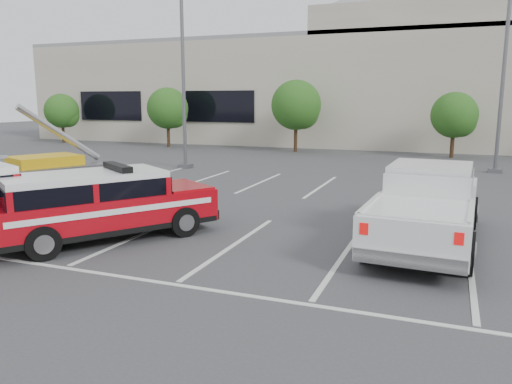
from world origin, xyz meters
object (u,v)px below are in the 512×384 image
at_px(tree_mid_left, 298,107).
at_px(white_pickup, 426,213).
at_px(light_pole_mid, 504,64).
at_px(fire_chief_suv, 102,210).
at_px(tree_far_left, 63,112).
at_px(tree_mid_right, 456,117).
at_px(tree_left, 169,110).
at_px(convention_building, 392,85).
at_px(light_pole_left, 183,66).
at_px(utility_rig, 43,178).

relative_size(tree_mid_left, white_pickup, 0.76).
distance_m(light_pole_mid, fire_chief_suv, 20.13).
relative_size(tree_far_left, tree_mid_right, 1.00).
bearing_deg(tree_left, fire_chief_suv, -63.04).
xyz_separation_m(tree_far_left, tree_left, (10.00, 0.00, 0.27)).
bearing_deg(tree_far_left, convention_building, 21.37).
xyz_separation_m(fire_chief_suv, white_pickup, (7.72, 2.65, -0.01)).
bearing_deg(light_pole_mid, convention_building, 113.26).
bearing_deg(convention_building, light_pole_left, -112.39).
distance_m(tree_left, fire_chief_suv, 25.61).
bearing_deg(white_pickup, tree_left, 136.94).
distance_m(tree_mid_left, utility_rig, 19.34).
bearing_deg(light_pole_left, light_pole_mid, 14.93).
distance_m(fire_chief_suv, utility_rig, 7.09).
distance_m(tree_left, white_pickup, 27.94).
bearing_deg(light_pole_mid, utility_rig, -141.90).
bearing_deg(light_pole_mid, light_pole_left, -165.07).
distance_m(tree_far_left, tree_left, 10.00).
height_order(tree_mid_right, fire_chief_suv, tree_mid_right).
height_order(light_pole_left, white_pickup, light_pole_left).
bearing_deg(utility_rig, tree_mid_right, 76.95).
bearing_deg(tree_far_left, utility_rig, -49.94).
relative_size(fire_chief_suv, utility_rig, 1.23).
bearing_deg(white_pickup, fire_chief_suv, -157.96).
bearing_deg(convention_building, white_pickup, -82.00).
relative_size(tree_far_left, white_pickup, 0.62).
distance_m(tree_left, light_pole_left, 12.43).
distance_m(convention_building, light_pole_mid, 17.27).
xyz_separation_m(convention_building, tree_left, (-15.09, -9.82, -1.95)).
bearing_deg(utility_rig, convention_building, 96.11).
bearing_deg(light_pole_mid, white_pickup, -100.52).
distance_m(tree_left, utility_rig, 19.69).
bearing_deg(tree_far_left, tree_mid_left, 0.00).
distance_m(tree_left, tree_mid_right, 20.00).
relative_size(tree_far_left, fire_chief_suv, 0.71).
xyz_separation_m(convention_building, white_pickup, (4.21, -29.93, -3.95)).
height_order(tree_mid_right, white_pickup, tree_mid_right).
height_order(tree_mid_right, light_pole_mid, light_pole_mid).
distance_m(convention_building, tree_far_left, 27.03).
bearing_deg(fire_chief_suv, tree_mid_right, 104.07).
distance_m(tree_mid_left, fire_chief_suv, 22.92).
bearing_deg(light_pole_mid, tree_far_left, 169.27).
xyz_separation_m(convention_building, light_pole_mid, (6.82, -15.86, 0.47)).
relative_size(tree_mid_left, light_pole_mid, 0.47).
bearing_deg(light_pole_mid, tree_mid_right, 107.52).
relative_size(convention_building, utility_rig, 13.12).
bearing_deg(tree_left, light_pole_mid, -15.43).
bearing_deg(tree_mid_left, fire_chief_suv, -86.04).
distance_m(white_pickup, utility_rig, 13.63).
height_order(convention_building, tree_mid_right, convention_building).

